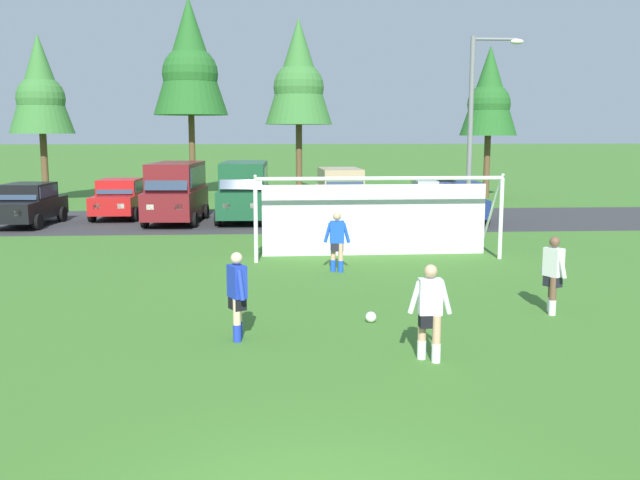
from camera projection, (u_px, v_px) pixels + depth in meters
name	position (u px, v px, depth m)	size (l,w,h in m)	color
ground_plane	(285.00, 258.00, 21.59)	(400.00, 400.00, 0.00)	#3D7028
parking_lot_strip	(282.00, 220.00, 30.73)	(52.00, 8.40, 0.01)	#333335
soccer_ball	(371.00, 317.00, 14.24)	(0.22, 0.22, 0.22)	white
soccer_goal	(376.00, 214.00, 21.66)	(7.46, 2.08, 2.57)	white
player_striker_near	(237.00, 296.00, 12.94)	(0.39, 0.72, 1.64)	beige
player_midfield_center	(337.00, 242.00, 19.28)	(0.73, 0.28, 1.64)	tan
player_defender_far	(553.00, 275.00, 14.85)	(0.40, 0.72, 1.64)	brown
player_winger_left	(430.00, 313.00, 11.76)	(0.73, 0.35, 1.64)	tan
parked_car_slot_far_left	(28.00, 204.00, 28.80)	(2.27, 4.32, 1.72)	black
parked_car_slot_left	(120.00, 198.00, 31.35)	(2.06, 4.21, 1.72)	red
parked_car_slot_center_left	(176.00, 191.00, 29.65)	(2.41, 4.91, 2.52)	maroon
parked_car_slot_center	(245.00, 190.00, 30.17)	(2.32, 4.86, 2.52)	#194C2D
parked_car_slot_center_right	(341.00, 192.00, 31.93)	(2.29, 4.68, 2.16)	tan
parked_car_slot_right	(434.00, 199.00, 30.84)	(2.24, 4.31, 1.72)	#B2B2BC
parked_car_slot_far_right	(457.00, 201.00, 30.14)	(2.17, 4.27, 1.72)	navy
tree_left_edge	(40.00, 88.00, 37.17)	(3.33, 3.33, 8.87)	brown
tree_mid_left	(190.00, 60.00, 40.72)	(4.28, 4.28, 11.42)	brown
tree_center_back	(299.00, 75.00, 39.74)	(3.78, 3.78, 10.09)	brown
tree_mid_right	(489.00, 94.00, 40.06)	(3.22, 3.22, 8.59)	brown
street_lamp	(475.00, 134.00, 25.85)	(2.00, 0.32, 7.18)	slate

